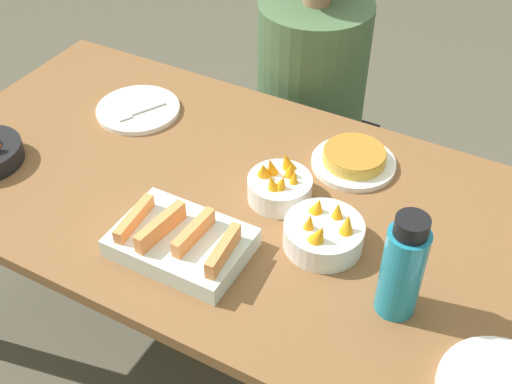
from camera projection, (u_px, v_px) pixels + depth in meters
name	position (u px, v px, depth m)	size (l,w,h in m)	color
ground_plane	(256.00, 361.00, 2.09)	(14.00, 14.00, 0.00)	#565142
dining_table	(256.00, 224.00, 1.67)	(1.88, 0.90, 0.71)	brown
melon_tray	(181.00, 241.00, 1.47)	(0.31, 0.21, 0.10)	silver
frittata_plate_center	(354.00, 159.00, 1.71)	(0.23, 0.23, 0.05)	white
empty_plate_near_front	(138.00, 110.00, 1.91)	(0.25, 0.25, 0.02)	white
fruit_bowl_mango	(324.00, 233.00, 1.48)	(0.19, 0.19, 0.11)	white
fruit_bowl_citrus	(279.00, 185.00, 1.60)	(0.16, 0.16, 0.12)	white
water_bottle	(403.00, 268.00, 1.29)	(0.09, 0.09, 0.26)	teal
person_figure	(309.00, 123.00, 2.28)	(0.41, 0.41, 1.16)	black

